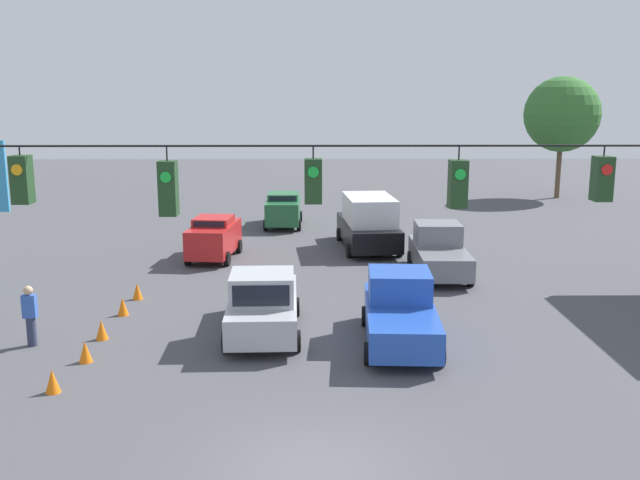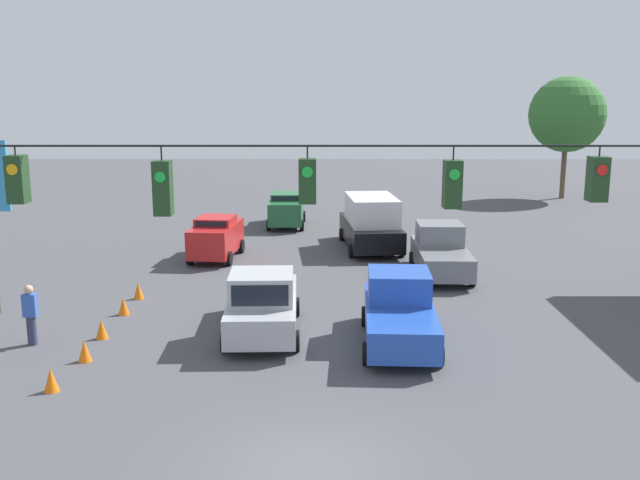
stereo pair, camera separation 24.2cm
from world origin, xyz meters
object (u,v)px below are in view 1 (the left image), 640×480
(traffic_cone_fifth, at_px, (137,291))
(tree_horizon_left, at_px, (562,114))
(traffic_cone_third, at_px, (102,330))
(traffic_cone_fourth, at_px, (123,307))
(traffic_cone_second, at_px, (85,352))
(pedestrian, at_px, (30,315))
(pickup_truck_silver_withflow_mid, at_px, (263,304))
(sedan_red_withflow_far, at_px, (214,237))
(pickup_truck_grey_oncoming_far, at_px, (439,252))
(traffic_cone_nearest, at_px, (52,381))
(pickup_truck_blue_crossing_near, at_px, (400,311))
(box_truck_black_oncoming_deep, at_px, (368,222))
(overhead_signal_span, at_px, (310,242))
(sedan_green_withflow_deep, at_px, (283,209))

(traffic_cone_fifth, relative_size, tree_horizon_left, 0.07)
(traffic_cone_third, height_order, traffic_cone_fourth, same)
(traffic_cone_second, height_order, pedestrian, pedestrian)
(pickup_truck_silver_withflow_mid, xyz_separation_m, traffic_cone_third, (4.98, 0.44, -0.67))
(sedan_red_withflow_far, distance_m, traffic_cone_second, 13.07)
(pickup_truck_grey_oncoming_far, bearing_deg, tree_horizon_left, -119.36)
(pickup_truck_grey_oncoming_far, distance_m, traffic_cone_nearest, 16.94)
(pickup_truck_blue_crossing_near, distance_m, sedan_red_withflow_far, 13.42)
(box_truck_black_oncoming_deep, height_order, pickup_truck_silver_withflow_mid, box_truck_black_oncoming_deep)
(traffic_cone_second, bearing_deg, pickup_truck_blue_crossing_near, -170.15)
(pickup_truck_silver_withflow_mid, bearing_deg, traffic_cone_fifth, -38.73)
(traffic_cone_second, xyz_separation_m, tree_horizon_left, (-24.34, -32.29, 5.71))
(traffic_cone_nearest, height_order, traffic_cone_third, same)
(pickup_truck_grey_oncoming_far, xyz_separation_m, traffic_cone_nearest, (11.93, 12.01, -0.67))
(traffic_cone_second, relative_size, traffic_cone_fourth, 1.00)
(pickup_truck_silver_withflow_mid, relative_size, traffic_cone_fifth, 8.65)
(traffic_cone_fourth, bearing_deg, traffic_cone_nearest, 89.06)
(overhead_signal_span, distance_m, sedan_green_withflow_deep, 27.58)
(pickup_truck_grey_oncoming_far, bearing_deg, sedan_green_withflow_deep, -58.22)
(tree_horizon_left, bearing_deg, sedan_red_withflow_far, 40.84)
(pickup_truck_grey_oncoming_far, xyz_separation_m, traffic_cone_fourth, (11.82, 5.54, -0.67))
(box_truck_black_oncoming_deep, xyz_separation_m, pickup_truck_grey_oncoming_far, (-2.56, 5.09, -0.33))
(sedan_green_withflow_deep, bearing_deg, box_truck_black_oncoming_deep, 125.59)
(traffic_cone_second, bearing_deg, tree_horizon_left, -127.01)
(overhead_signal_span, relative_size, traffic_cone_third, 30.27)
(pickup_truck_grey_oncoming_far, relative_size, pickup_truck_blue_crossing_near, 0.98)
(pickup_truck_silver_withflow_mid, relative_size, pedestrian, 2.86)
(traffic_cone_nearest, xyz_separation_m, traffic_cone_fifth, (-0.14, -8.40, 0.00))
(pickup_truck_blue_crossing_near, xyz_separation_m, pedestrian, (11.14, 0.21, -0.02))
(box_truck_black_oncoming_deep, bearing_deg, sedan_red_withflow_far, 16.02)
(traffic_cone_fourth, xyz_separation_m, pedestrian, (1.96, 2.99, 0.65))
(pickup_truck_blue_crossing_near, xyz_separation_m, tree_horizon_left, (-15.24, -30.71, 5.04))
(traffic_cone_fifth, bearing_deg, traffic_cone_fourth, 89.01)
(sedan_red_withflow_far, bearing_deg, traffic_cone_nearest, 82.03)
(box_truck_black_oncoming_deep, height_order, sedan_green_withflow_deep, box_truck_black_oncoming_deep)
(traffic_cone_third, relative_size, pedestrian, 0.33)
(sedan_green_withflow_deep, bearing_deg, pickup_truck_grey_oncoming_far, 121.78)
(overhead_signal_span, distance_m, traffic_cone_second, 9.91)
(traffic_cone_nearest, bearing_deg, pickup_truck_blue_crossing_near, -158.38)
(sedan_green_withflow_deep, distance_m, traffic_cone_fourth, 17.48)
(traffic_cone_fourth, relative_size, pedestrian, 0.33)
(sedan_green_withflow_deep, xyz_separation_m, traffic_cone_nearest, (4.97, 23.24, -0.69))
(traffic_cone_second, relative_size, tree_horizon_left, 0.07)
(overhead_signal_span, xyz_separation_m, pickup_truck_blue_crossing_near, (-2.71, -7.72, -3.76))
(sedan_green_withflow_deep, relative_size, traffic_cone_second, 7.18)
(pickup_truck_grey_oncoming_far, relative_size, traffic_cone_second, 8.53)
(overhead_signal_span, height_order, pickup_truck_silver_withflow_mid, overhead_signal_span)
(traffic_cone_nearest, distance_m, traffic_cone_fourth, 6.47)
(traffic_cone_fifth, distance_m, pedestrian, 5.36)
(pickup_truck_blue_crossing_near, relative_size, traffic_cone_third, 8.74)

